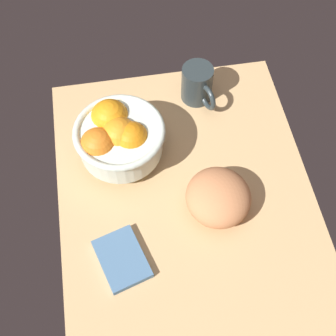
{
  "coord_description": "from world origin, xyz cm",
  "views": [
    {
      "loc": [
        48.12,
        -12.25,
        93.67
      ],
      "look_at": [
        -4.86,
        -3.36,
        5.0
      ],
      "focal_mm": 51.08,
      "sensor_mm": 36.0,
      "label": 1
    }
  ],
  "objects": [
    {
      "name": "bread_loaf",
      "position": [
        3.55,
        6.03,
        4.19
      ],
      "size": [
        14.86,
        14.47,
        8.39
      ],
      "primitive_type": "ellipsoid",
      "rotation": [
        0.0,
        0.0,
        0.04
      ],
      "color": "#C77E50",
      "rests_on": "ground"
    },
    {
      "name": "napkin_folded",
      "position": [
        12.46,
        -15.8,
        0.77
      ],
      "size": [
        14.08,
        11.82,
        1.53
      ],
      "primitive_type": "cube",
      "rotation": [
        0.0,
        0.0,
        0.29
      ],
      "color": "#4A7096",
      "rests_on": "ground"
    },
    {
      "name": "ground_plane",
      "position": [
        0.0,
        0.0,
        -1.5
      ],
      "size": [
        72.9,
        56.26,
        3.0
      ],
      "primitive_type": "cube",
      "color": "tan"
    },
    {
      "name": "fruit_bowl",
      "position": [
        -13.55,
        -13.15,
        6.96
      ],
      "size": [
        20.33,
        20.33,
        12.16
      ],
      "color": "silver",
      "rests_on": "ground"
    },
    {
      "name": "mug",
      "position": [
        -27.25,
        7.77,
        4.8
      ],
      "size": [
        11.87,
        7.63,
        9.6
      ],
      "color": "#293335",
      "rests_on": "ground"
    }
  ]
}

